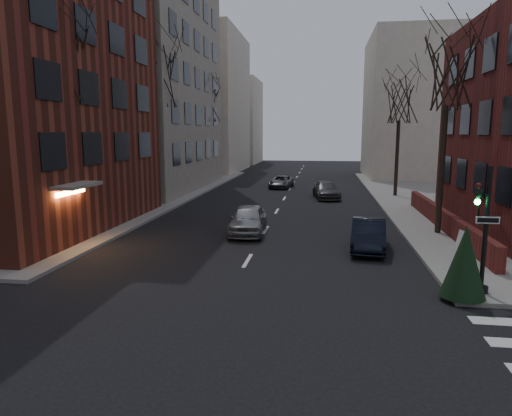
{
  "coord_description": "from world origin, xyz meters",
  "views": [
    {
      "loc": [
        2.93,
        -5.73,
        5.15
      ],
      "look_at": [
        0.19,
        13.11,
        2.0
      ],
      "focal_mm": 32.0,
      "sensor_mm": 36.0,
      "label": 1
    }
  ],
  "objects_px": {
    "tree_left_a": "(60,58)",
    "tree_left_b": "(156,79)",
    "traffic_signal": "(483,238)",
    "evergreen_shrub": "(465,261)",
    "streetlamp_near": "(145,147)",
    "sandwich_board": "(464,240)",
    "car_lane_gray": "(326,190)",
    "tree_left_c": "(206,104)",
    "car_lane_far": "(281,182)",
    "parked_sedan": "(368,235)",
    "tree_right_b": "(400,101)",
    "car_lane_silver": "(248,219)",
    "streetlamp_far": "(217,141)",
    "tree_right_a": "(448,72)"
  },
  "relations": [
    {
      "from": "parked_sedan",
      "to": "tree_right_b",
      "type": "bearing_deg",
      "value": 83.53
    },
    {
      "from": "car_lane_gray",
      "to": "traffic_signal",
      "type": "bearing_deg",
      "value": -85.51
    },
    {
      "from": "parked_sedan",
      "to": "tree_left_c",
      "type": "bearing_deg",
      "value": 124.19
    },
    {
      "from": "tree_left_a",
      "to": "car_lane_silver",
      "type": "bearing_deg",
      "value": 20.79
    },
    {
      "from": "tree_left_a",
      "to": "tree_left_b",
      "type": "relative_size",
      "value": 0.95
    },
    {
      "from": "tree_left_c",
      "to": "car_lane_silver",
      "type": "xyz_separation_m",
      "value": [
        8.0,
        -22.96,
        -7.29
      ]
    },
    {
      "from": "car_lane_gray",
      "to": "streetlamp_far",
      "type": "bearing_deg",
      "value": 127.32
    },
    {
      "from": "tree_left_a",
      "to": "streetlamp_near",
      "type": "distance_m",
      "value": 9.07
    },
    {
      "from": "tree_right_a",
      "to": "streetlamp_near",
      "type": "bearing_deg",
      "value": 166.76
    },
    {
      "from": "tree_left_a",
      "to": "evergreen_shrub",
      "type": "height_order",
      "value": "tree_left_a"
    },
    {
      "from": "car_lane_far",
      "to": "sandwich_board",
      "type": "xyz_separation_m",
      "value": [
        9.98,
        -22.31,
        -0.01
      ]
    },
    {
      "from": "tree_left_b",
      "to": "car_lane_gray",
      "type": "distance_m",
      "value": 15.32
    },
    {
      "from": "tree_left_a",
      "to": "traffic_signal",
      "type": "bearing_deg",
      "value": -16.65
    },
    {
      "from": "tree_left_c",
      "to": "evergreen_shrub",
      "type": "height_order",
      "value": "tree_left_c"
    },
    {
      "from": "parked_sedan",
      "to": "sandwich_board",
      "type": "relative_size",
      "value": 5.04
    },
    {
      "from": "traffic_signal",
      "to": "car_lane_silver",
      "type": "xyz_separation_m",
      "value": [
        -8.74,
        8.04,
        -1.17
      ]
    },
    {
      "from": "traffic_signal",
      "to": "car_lane_gray",
      "type": "height_order",
      "value": "traffic_signal"
    },
    {
      "from": "car_lane_silver",
      "to": "car_lane_gray",
      "type": "distance_m",
      "value": 14.09
    },
    {
      "from": "tree_left_a",
      "to": "tree_left_b",
      "type": "height_order",
      "value": "tree_left_b"
    },
    {
      "from": "car_lane_silver",
      "to": "evergreen_shrub",
      "type": "height_order",
      "value": "evergreen_shrub"
    },
    {
      "from": "tree_left_c",
      "to": "car_lane_silver",
      "type": "height_order",
      "value": "tree_left_c"
    },
    {
      "from": "car_lane_silver",
      "to": "car_lane_far",
      "type": "xyz_separation_m",
      "value": [
        -0.07,
        19.96,
        -0.17
      ]
    },
    {
      "from": "traffic_signal",
      "to": "car_lane_far",
      "type": "distance_m",
      "value": 29.38
    },
    {
      "from": "streetlamp_near",
      "to": "car_lane_far",
      "type": "bearing_deg",
      "value": 63.95
    },
    {
      "from": "parked_sedan",
      "to": "evergreen_shrub",
      "type": "xyz_separation_m",
      "value": [
        2.27,
        -6.02,
        0.6
      ]
    },
    {
      "from": "tree_left_c",
      "to": "streetlamp_near",
      "type": "distance_m",
      "value": 18.4
    },
    {
      "from": "streetlamp_near",
      "to": "car_lane_far",
      "type": "xyz_separation_m",
      "value": [
        7.33,
        14.99,
        -3.67
      ]
    },
    {
      "from": "tree_right_a",
      "to": "tree_left_c",
      "type": "bearing_deg",
      "value": 128.66
    },
    {
      "from": "streetlamp_far",
      "to": "car_lane_silver",
      "type": "height_order",
      "value": "streetlamp_far"
    },
    {
      "from": "traffic_signal",
      "to": "sandwich_board",
      "type": "distance_m",
      "value": 5.97
    },
    {
      "from": "tree_left_b",
      "to": "parked_sedan",
      "type": "bearing_deg",
      "value": -39.69
    },
    {
      "from": "tree_right_a",
      "to": "streetlamp_far",
      "type": "bearing_deg",
      "value": 125.31
    },
    {
      "from": "tree_left_a",
      "to": "car_lane_silver",
      "type": "relative_size",
      "value": 2.38
    },
    {
      "from": "streetlamp_far",
      "to": "tree_right_a",
      "type": "bearing_deg",
      "value": -54.69
    },
    {
      "from": "tree_left_a",
      "to": "streetlamp_near",
      "type": "height_order",
      "value": "tree_left_a"
    },
    {
      "from": "car_lane_far",
      "to": "evergreen_shrub",
      "type": "distance_m",
      "value": 29.65
    },
    {
      "from": "traffic_signal",
      "to": "evergreen_shrub",
      "type": "xyz_separation_m",
      "value": [
        -0.64,
        -0.49,
        -0.63
      ]
    },
    {
      "from": "tree_left_a",
      "to": "sandwich_board",
      "type": "height_order",
      "value": "tree_left_a"
    },
    {
      "from": "tree_left_b",
      "to": "sandwich_board",
      "type": "relative_size",
      "value": 13.22
    },
    {
      "from": "sandwich_board",
      "to": "streetlamp_far",
      "type": "bearing_deg",
      "value": 110.67
    },
    {
      "from": "evergreen_shrub",
      "to": "car_lane_gray",
      "type": "bearing_deg",
      "value": 100.33
    },
    {
      "from": "tree_right_b",
      "to": "sandwich_board",
      "type": "height_order",
      "value": "tree_right_b"
    },
    {
      "from": "tree_left_b",
      "to": "car_lane_gray",
      "type": "relative_size",
      "value": 2.39
    },
    {
      "from": "traffic_signal",
      "to": "streetlamp_near",
      "type": "relative_size",
      "value": 0.64
    },
    {
      "from": "parked_sedan",
      "to": "car_lane_gray",
      "type": "xyz_separation_m",
      "value": [
        -1.74,
        16.0,
        -0.02
      ]
    },
    {
      "from": "traffic_signal",
      "to": "streetlamp_near",
      "type": "bearing_deg",
      "value": 141.13
    },
    {
      "from": "tree_right_b",
      "to": "sandwich_board",
      "type": "xyz_separation_m",
      "value": [
        0.31,
        -17.31,
        -7.03
      ]
    },
    {
      "from": "car_lane_silver",
      "to": "evergreen_shrub",
      "type": "distance_m",
      "value": 11.78
    },
    {
      "from": "tree_right_b",
      "to": "sandwich_board",
      "type": "relative_size",
      "value": 11.24
    },
    {
      "from": "car_lane_gray",
      "to": "car_lane_far",
      "type": "relative_size",
      "value": 1.11
    }
  ]
}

